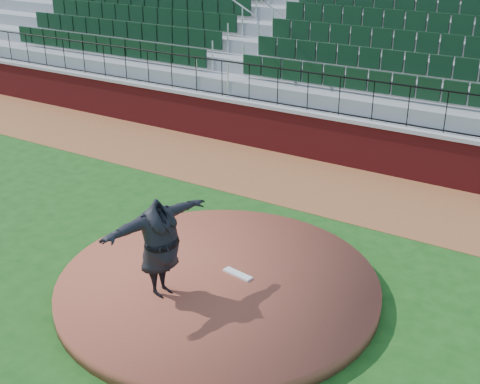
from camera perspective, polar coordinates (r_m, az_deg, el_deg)
name	(u,v)px	position (r m, az deg, el deg)	size (l,w,h in m)	color
ground	(195,289)	(11.09, -4.16, -8.84)	(90.00, 90.00, 0.00)	#194B15
warning_track	(325,186)	(15.25, 7.79, 0.59)	(34.00, 3.20, 0.01)	brown
field_wall	(352,144)	(16.42, 10.26, 4.36)	(34.00, 0.35, 1.20)	maroon
wall_cap	(354,120)	(16.22, 10.42, 6.53)	(34.00, 0.45, 0.10)	#B7B7B7
wall_railing	(356,99)	(16.07, 10.57, 8.40)	(34.00, 0.05, 1.00)	black
seating_stands	(395,59)	(18.45, 13.96, 11.69)	(34.00, 5.10, 4.60)	gray
concourse_wall	(426,29)	(21.01, 16.66, 14.08)	(34.00, 0.50, 5.50)	maroon
pitchers_mound	(218,285)	(10.94, -2.00, -8.52)	(5.56, 5.56, 0.25)	brown
pitching_rubber	(238,274)	(10.96, -0.21, -7.52)	(0.57, 0.14, 0.04)	white
pitcher	(160,248)	(10.13, -7.32, -5.09)	(2.11, 0.57, 1.72)	black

